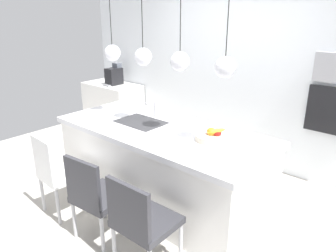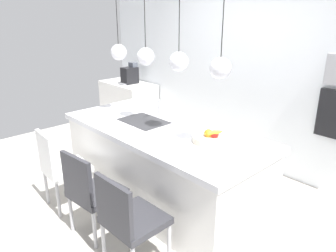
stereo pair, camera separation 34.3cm
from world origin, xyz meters
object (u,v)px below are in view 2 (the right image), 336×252
at_px(coffee_machine, 130,75).
at_px(chair_middle, 91,190).
at_px(chair_far, 129,218).
at_px(chair_near, 60,166).
at_px(fruit_bowl, 209,138).

distance_m(coffee_machine, chair_middle, 3.23).
relative_size(chair_middle, chair_far, 1.01).
distance_m(coffee_machine, chair_far, 3.69).
xyz_separation_m(chair_near, chair_far, (1.26, 0.00, -0.01)).
bearing_deg(chair_middle, chair_near, -179.98).
bearing_deg(chair_middle, chair_far, 0.07).
height_order(fruit_bowl, chair_middle, fruit_bowl).
height_order(fruit_bowl, chair_far, fruit_bowl).
bearing_deg(fruit_bowl, chair_middle, -122.13).
distance_m(chair_middle, chair_far, 0.61).
bearing_deg(chair_middle, coffee_machine, 136.51).
xyz_separation_m(fruit_bowl, chair_far, (-0.01, -0.98, -0.45)).
bearing_deg(chair_far, coffee_machine, 143.11).
xyz_separation_m(fruit_bowl, chair_middle, (-0.62, -0.98, -0.45)).
bearing_deg(chair_near, coffee_machine, 127.17).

